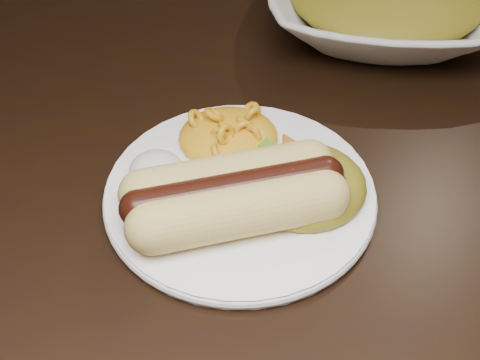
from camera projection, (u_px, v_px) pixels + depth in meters
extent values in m
cube|color=black|center=(162.00, 153.00, 0.61)|extent=(1.60, 0.90, 0.04)
cylinder|color=white|center=(240.00, 194.00, 0.53)|extent=(0.22, 0.22, 0.01)
cylinder|color=#FEE679|center=(236.00, 210.00, 0.49)|extent=(0.14, 0.06, 0.04)
cylinder|color=#FEE679|center=(232.00, 180.00, 0.51)|extent=(0.14, 0.06, 0.04)
cylinder|color=#35160A|center=(234.00, 191.00, 0.50)|extent=(0.15, 0.05, 0.03)
ellipsoid|color=yellow|center=(228.00, 126.00, 0.56)|extent=(0.09, 0.09, 0.03)
ellipsoid|color=silver|center=(155.00, 166.00, 0.53)|extent=(0.05, 0.05, 0.03)
ellipsoid|color=#B5551D|center=(304.00, 180.00, 0.52)|extent=(0.10, 0.09, 0.04)
imported|color=silver|center=(384.00, 2.00, 0.70)|extent=(0.30, 0.30, 0.06)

